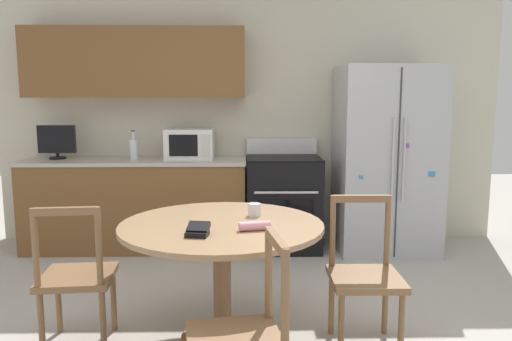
{
  "coord_description": "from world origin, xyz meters",
  "views": [
    {
      "loc": [
        -0.04,
        -2.62,
        1.51
      ],
      "look_at": [
        0.05,
        1.15,
        0.95
      ],
      "focal_mm": 35.0,
      "sensor_mm": 36.0,
      "label": 1
    }
  ],
  "objects_px": {
    "oven_range": "(283,202)",
    "wallet": "(198,231)",
    "countertop_tv": "(57,141)",
    "dining_chair_near": "(241,339)",
    "dining_chair_left": "(77,278)",
    "dining_chair_right": "(364,276)",
    "microwave": "(190,144)",
    "counter_bottle": "(134,149)",
    "refrigerator": "(386,159)",
    "candle_glass": "(254,210)"
  },
  "relations": [
    {
      "from": "oven_range",
      "to": "wallet",
      "type": "height_order",
      "value": "oven_range"
    },
    {
      "from": "countertop_tv",
      "to": "dining_chair_near",
      "type": "distance_m",
      "value": 3.45
    },
    {
      "from": "dining_chair_left",
      "to": "wallet",
      "type": "distance_m",
      "value": 0.84
    },
    {
      "from": "dining_chair_right",
      "to": "dining_chair_near",
      "type": "bearing_deg",
      "value": 47.21
    },
    {
      "from": "microwave",
      "to": "wallet",
      "type": "xyz_separation_m",
      "value": [
        0.29,
        -2.27,
        -0.27
      ]
    },
    {
      "from": "oven_range",
      "to": "microwave",
      "type": "xyz_separation_m",
      "value": [
        -0.93,
        0.08,
        0.58
      ]
    },
    {
      "from": "countertop_tv",
      "to": "counter_bottle",
      "type": "bearing_deg",
      "value": -7.34
    },
    {
      "from": "refrigerator",
      "to": "wallet",
      "type": "bearing_deg",
      "value": -127.59
    },
    {
      "from": "candle_glass",
      "to": "wallet",
      "type": "bearing_deg",
      "value": -125.05
    },
    {
      "from": "countertop_tv",
      "to": "microwave",
      "type": "bearing_deg",
      "value": 0.86
    },
    {
      "from": "dining_chair_right",
      "to": "dining_chair_left",
      "type": "bearing_deg",
      "value": 0.45
    },
    {
      "from": "dining_chair_left",
      "to": "dining_chair_right",
      "type": "xyz_separation_m",
      "value": [
        1.73,
        -0.01,
        0.0
      ]
    },
    {
      "from": "microwave",
      "to": "dining_chair_right",
      "type": "bearing_deg",
      "value": -58.71
    },
    {
      "from": "oven_range",
      "to": "dining_chair_left",
      "type": "distance_m",
      "value": 2.44
    },
    {
      "from": "microwave",
      "to": "counter_bottle",
      "type": "relative_size",
      "value": 1.63
    },
    {
      "from": "dining_chair_near",
      "to": "dining_chair_right",
      "type": "bearing_deg",
      "value": -52.35
    },
    {
      "from": "dining_chair_near",
      "to": "candle_glass",
      "type": "relative_size",
      "value": 10.69
    },
    {
      "from": "countertop_tv",
      "to": "candle_glass",
      "type": "distance_m",
      "value": 2.64
    },
    {
      "from": "oven_range",
      "to": "dining_chair_right",
      "type": "height_order",
      "value": "oven_range"
    },
    {
      "from": "dining_chair_right",
      "to": "wallet",
      "type": "relative_size",
      "value": 6.27
    },
    {
      "from": "counter_bottle",
      "to": "dining_chair_near",
      "type": "distance_m",
      "value": 3.0
    },
    {
      "from": "oven_range",
      "to": "countertop_tv",
      "type": "bearing_deg",
      "value": 178.57
    },
    {
      "from": "counter_bottle",
      "to": "dining_chair_right",
      "type": "relative_size",
      "value": 0.32
    },
    {
      "from": "refrigerator",
      "to": "oven_range",
      "type": "distance_m",
      "value": 1.09
    },
    {
      "from": "microwave",
      "to": "dining_chair_left",
      "type": "distance_m",
      "value": 2.22
    },
    {
      "from": "refrigerator",
      "to": "dining_chair_near",
      "type": "relative_size",
      "value": 2.0
    },
    {
      "from": "oven_range",
      "to": "dining_chair_left",
      "type": "xyz_separation_m",
      "value": [
        -1.39,
        -2.0,
        -0.03
      ]
    },
    {
      "from": "dining_chair_near",
      "to": "wallet",
      "type": "bearing_deg",
      "value": 13.44
    },
    {
      "from": "countertop_tv",
      "to": "wallet",
      "type": "xyz_separation_m",
      "value": [
        1.59,
        -2.25,
        -0.3
      ]
    },
    {
      "from": "refrigerator",
      "to": "candle_glass",
      "type": "height_order",
      "value": "refrigerator"
    },
    {
      "from": "refrigerator",
      "to": "oven_range",
      "type": "xyz_separation_m",
      "value": [
        -1.0,
        0.06,
        -0.43
      ]
    },
    {
      "from": "oven_range",
      "to": "dining_chair_right",
      "type": "xyz_separation_m",
      "value": [
        0.34,
        -2.01,
        -0.03
      ]
    },
    {
      "from": "candle_glass",
      "to": "oven_range",
      "type": "bearing_deg",
      "value": 79.57
    },
    {
      "from": "counter_bottle",
      "to": "candle_glass",
      "type": "bearing_deg",
      "value": -56.02
    },
    {
      "from": "dining_chair_right",
      "to": "countertop_tv",
      "type": "bearing_deg",
      "value": -38.04
    },
    {
      "from": "dining_chair_left",
      "to": "dining_chair_near",
      "type": "height_order",
      "value": "same"
    },
    {
      "from": "dining_chair_right",
      "to": "refrigerator",
      "type": "bearing_deg",
      "value": -108.05
    },
    {
      "from": "microwave",
      "to": "countertop_tv",
      "type": "distance_m",
      "value": 1.31
    },
    {
      "from": "dining_chair_left",
      "to": "wallet",
      "type": "height_order",
      "value": "dining_chair_left"
    },
    {
      "from": "dining_chair_left",
      "to": "dining_chair_near",
      "type": "distance_m",
      "value": 1.27
    },
    {
      "from": "counter_bottle",
      "to": "dining_chair_right",
      "type": "bearing_deg",
      "value": -47.51
    },
    {
      "from": "refrigerator",
      "to": "microwave",
      "type": "distance_m",
      "value": 1.94
    },
    {
      "from": "dining_chair_left",
      "to": "dining_chair_right",
      "type": "distance_m",
      "value": 1.73
    },
    {
      "from": "dining_chair_left",
      "to": "dining_chair_near",
      "type": "xyz_separation_m",
      "value": [
        0.99,
        -0.79,
        0.0
      ]
    },
    {
      "from": "oven_range",
      "to": "wallet",
      "type": "distance_m",
      "value": 2.31
    },
    {
      "from": "microwave",
      "to": "refrigerator",
      "type": "bearing_deg",
      "value": -4.09
    },
    {
      "from": "microwave",
      "to": "dining_chair_right",
      "type": "relative_size",
      "value": 0.52
    },
    {
      "from": "microwave",
      "to": "candle_glass",
      "type": "distance_m",
      "value": 1.93
    },
    {
      "from": "counter_bottle",
      "to": "countertop_tv",
      "type": "bearing_deg",
      "value": 172.66
    },
    {
      "from": "refrigerator",
      "to": "counter_bottle",
      "type": "bearing_deg",
      "value": 179.55
    }
  ]
}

